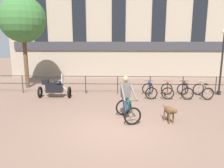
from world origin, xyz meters
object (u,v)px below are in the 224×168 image
at_px(street_lamp, 222,58).
at_px(cyclist_with_bike, 127,100).
at_px(dog, 170,111).
at_px(parked_motorcycle, 54,88).
at_px(parked_bicycle_near_lamp, 150,90).
at_px(parked_bicycle_mid_left, 167,91).
at_px(parked_bicycle_mid_right, 185,91).
at_px(parked_bicycle_far_end, 203,91).

bearing_deg(street_lamp, cyclist_with_bike, -142.91).
distance_m(dog, street_lamp, 6.08).
bearing_deg(parked_motorcycle, parked_bicycle_near_lamp, -87.11).
xyz_separation_m(cyclist_with_bike, dog, (1.62, -0.37, -0.31)).
bearing_deg(parked_bicycle_mid_left, street_lamp, -159.16).
bearing_deg(street_lamp, dog, -130.42).
distance_m(parked_motorcycle, parked_bicycle_mid_right, 7.14).
bearing_deg(street_lamp, parked_bicycle_far_end, -150.82).
xyz_separation_m(dog, parked_bicycle_mid_right, (1.68, 3.82, -0.10)).
relative_size(dog, parked_bicycle_mid_right, 0.77).
bearing_deg(parked_bicycle_mid_left, parked_bicycle_far_end, -170.93).
distance_m(cyclist_with_bike, parked_bicycle_mid_left, 4.18).
xyz_separation_m(cyclist_with_bike, parked_bicycle_near_lamp, (1.36, 3.45, -0.41)).
relative_size(cyclist_with_bike, dog, 1.94).
xyz_separation_m(parked_motorcycle, parked_bicycle_far_end, (8.09, 0.38, -0.20)).
distance_m(parked_motorcycle, street_lamp, 9.43).
xyz_separation_m(parked_bicycle_near_lamp, parked_bicycle_mid_right, (1.94, -0.00, 0.00)).
relative_size(cyclist_with_bike, parked_bicycle_far_end, 1.43).
bearing_deg(parked_bicycle_near_lamp, street_lamp, -174.06).
height_order(parked_bicycle_mid_left, street_lamp, street_lamp).
xyz_separation_m(cyclist_with_bike, parked_bicycle_mid_right, (3.29, 3.45, -0.41)).
bearing_deg(parked_bicycle_mid_right, dog, 68.95).
distance_m(parked_bicycle_mid_left, street_lamp, 3.60).
bearing_deg(cyclist_with_bike, parked_bicycle_mid_right, 29.70).
bearing_deg(parked_bicycle_near_lamp, dog, 90.77).
height_order(cyclist_with_bike, parked_bicycle_mid_left, cyclist_with_bike).
xyz_separation_m(parked_bicycle_near_lamp, street_lamp, (4.06, 0.64, 1.72)).
distance_m(parked_bicycle_near_lamp, parked_bicycle_mid_right, 1.94).
bearing_deg(parked_bicycle_near_lamp, cyclist_with_bike, 65.42).
xyz_separation_m(parked_bicycle_mid_left, street_lamp, (3.09, 0.64, 1.72)).
xyz_separation_m(cyclist_with_bike, parked_motorcycle, (-3.83, 3.07, -0.20)).
relative_size(parked_bicycle_far_end, street_lamp, 0.32).
distance_m(parked_motorcycle, parked_bicycle_far_end, 8.10).
height_order(parked_motorcycle, parked_bicycle_mid_left, parked_motorcycle).
xyz_separation_m(parked_bicycle_near_lamp, parked_bicycle_mid_left, (0.97, 0.00, 0.00)).
height_order(parked_bicycle_near_lamp, parked_bicycle_far_end, same).
distance_m(cyclist_with_bike, street_lamp, 6.92).
bearing_deg(parked_bicycle_mid_right, parked_bicycle_far_end, -177.33).
distance_m(dog, parked_bicycle_mid_right, 4.17).
xyz_separation_m(dog, parked_bicycle_near_lamp, (-0.26, 3.82, -0.10)).
xyz_separation_m(parked_bicycle_far_end, street_lamp, (1.15, 0.64, 1.72)).
bearing_deg(parked_motorcycle, cyclist_with_bike, -130.03).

